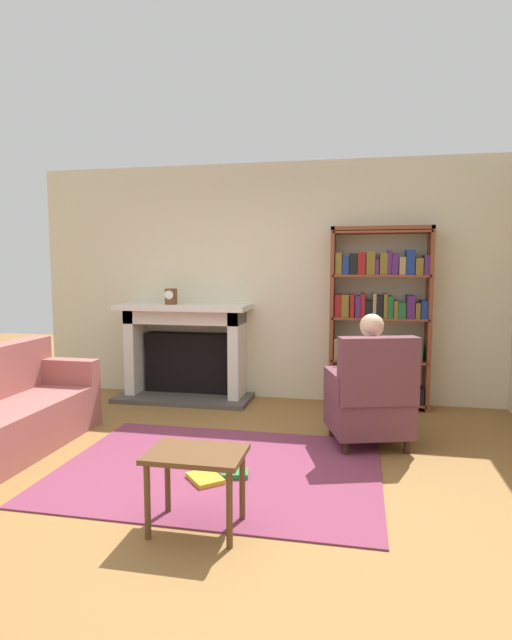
{
  "coord_description": "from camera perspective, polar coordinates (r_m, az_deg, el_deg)",
  "views": [
    {
      "loc": [
        1.02,
        -3.3,
        1.53
      ],
      "look_at": [
        0.1,
        1.2,
        1.05
      ],
      "focal_mm": 28.71,
      "sensor_mm": 36.0,
      "label": 1
    }
  ],
  "objects": [
    {
      "name": "ground",
      "position": [
        3.78,
        -5.4,
        -17.96
      ],
      "size": [
        14.0,
        14.0,
        0.0
      ],
      "primitive_type": "plane",
      "color": "olive"
    },
    {
      "name": "back_wall",
      "position": [
        5.94,
        1.66,
        4.24
      ],
      "size": [
        5.6,
        0.1,
        2.7
      ],
      "primitive_type": "cube",
      "color": "beige",
      "rests_on": "ground"
    },
    {
      "name": "area_rug",
      "position": [
        4.04,
        -4.11,
        -16.21
      ],
      "size": [
        2.4,
        1.8,
        0.01
      ],
      "primitive_type": "cube",
      "color": "#76304A",
      "rests_on": "ground"
    },
    {
      "name": "fireplace",
      "position": [
        6.01,
        -7.76,
        -3.14
      ],
      "size": [
        1.55,
        0.64,
        1.1
      ],
      "color": "#4C4742",
      "rests_on": "ground"
    },
    {
      "name": "mantel_clock",
      "position": [
        5.9,
        -9.45,
        2.61
      ],
      "size": [
        0.14,
        0.14,
        0.18
      ],
      "color": "brown",
      "rests_on": "fireplace"
    },
    {
      "name": "bookshelf",
      "position": [
        5.67,
        13.55,
        0.04
      ],
      "size": [
        1.05,
        0.32,
        1.95
      ],
      "color": "brown",
      "rests_on": "ground"
    },
    {
      "name": "armchair_reading",
      "position": [
        4.47,
        12.68,
        -8.51
      ],
      "size": [
        0.79,
        0.78,
        0.97
      ],
      "rotation": [
        0.0,
        0.0,
        3.43
      ],
      "color": "#331E14",
      "rests_on": "ground"
    },
    {
      "name": "seated_reader",
      "position": [
        4.53,
        12.28,
        -5.74
      ],
      "size": [
        0.47,
        0.59,
        1.14
      ],
      "rotation": [
        0.0,
        0.0,
        3.43
      ],
      "color": "silver",
      "rests_on": "ground"
    },
    {
      "name": "sofa_floral",
      "position": [
        4.79,
        -26.2,
        -9.29
      ],
      "size": [
        0.72,
        1.7,
        0.85
      ],
      "rotation": [
        0.0,
        0.0,
        1.57
      ],
      "color": "#9F5853",
      "rests_on": "ground"
    },
    {
      "name": "side_table",
      "position": [
        3.09,
        -6.69,
        -15.67
      ],
      "size": [
        0.56,
        0.39,
        0.47
      ],
      "color": "brown",
      "rests_on": "ground"
    },
    {
      "name": "scattered_books",
      "position": [
        3.92,
        -4.57,
        -16.57
      ],
      "size": [
        0.46,
        0.55,
        0.04
      ],
      "color": "#267233",
      "rests_on": "area_rug"
    }
  ]
}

